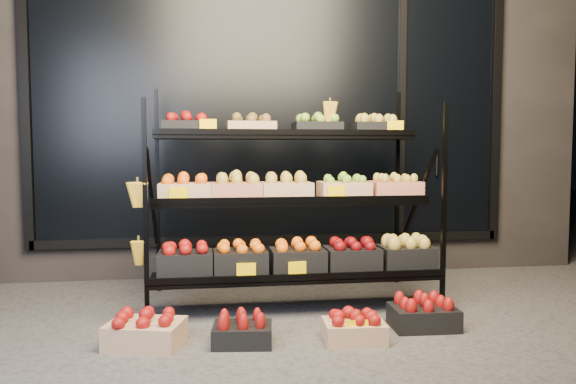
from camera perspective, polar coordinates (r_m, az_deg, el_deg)
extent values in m
plane|color=#514F4C|center=(3.78, 1.76, -13.61)|extent=(24.00, 24.00, 0.00)
cube|color=#2D2826|center=(6.21, -2.54, 9.66)|extent=(6.00, 2.00, 3.50)
cube|color=black|center=(5.18, -1.35, 8.54)|extent=(4.20, 0.04, 2.40)
cube|color=black|center=(5.21, -1.30, -4.84)|extent=(4.30, 0.06, 0.08)
cube|color=black|center=(5.34, -25.13, 8.02)|extent=(0.08, 0.06, 2.50)
cube|color=black|center=(5.83, 20.35, 7.79)|extent=(0.08, 0.06, 2.50)
cube|color=black|center=(5.44, 11.45, 8.25)|extent=(0.06, 0.06, 2.50)
cylinder|color=black|center=(5.53, 14.90, 2.94)|extent=(0.02, 0.02, 0.25)
cube|color=black|center=(3.77, -14.28, -2.13)|extent=(0.03, 0.03, 1.50)
cube|color=black|center=(4.10, 15.57, -1.65)|extent=(0.03, 0.03, 1.50)
cube|color=black|center=(4.72, -13.11, 0.11)|extent=(0.03, 0.03, 1.66)
cube|color=black|center=(4.99, 11.05, 0.36)|extent=(0.03, 0.03, 1.66)
cube|color=black|center=(4.05, 0.87, -8.54)|extent=(2.05, 0.42, 0.03)
cube|color=black|center=(3.85, 1.36, -8.68)|extent=(2.05, 0.02, 0.05)
cube|color=black|center=(4.26, 0.22, -1.08)|extent=(2.05, 0.40, 0.03)
cube|color=black|center=(4.07, 0.63, -0.83)|extent=(2.05, 0.02, 0.05)
cube|color=black|center=(4.54, -0.35, 5.56)|extent=(2.05, 0.40, 0.03)
cube|color=black|center=(4.35, 0.01, 6.08)|extent=(2.05, 0.02, 0.05)
cube|color=black|center=(4.50, -10.21, 6.40)|extent=(0.38, 0.28, 0.11)
ellipsoid|color=#9F0B10|center=(4.50, -10.23, 7.48)|extent=(0.32, 0.24, 0.07)
cube|color=tan|center=(4.51, -3.76, 6.45)|extent=(0.38, 0.28, 0.11)
ellipsoid|color=brown|center=(4.52, -3.76, 7.53)|extent=(0.32, 0.24, 0.07)
cube|color=black|center=(4.59, 2.96, 6.41)|extent=(0.38, 0.28, 0.11)
ellipsoid|color=#7FB62D|center=(4.59, 2.97, 7.47)|extent=(0.32, 0.24, 0.07)
cube|color=black|center=(4.71, 8.82, 6.31)|extent=(0.38, 0.28, 0.11)
ellipsoid|color=gold|center=(4.71, 8.83, 7.34)|extent=(0.32, 0.24, 0.07)
cube|color=tan|center=(4.21, -10.40, -0.05)|extent=(0.38, 0.28, 0.14)
ellipsoid|color=orange|center=(4.20, -10.42, 1.31)|extent=(0.32, 0.24, 0.07)
cube|color=tan|center=(4.21, -5.25, 0.00)|extent=(0.38, 0.28, 0.14)
ellipsoid|color=gold|center=(4.21, -5.26, 1.36)|extent=(0.32, 0.24, 0.07)
cube|color=tan|center=(4.25, -0.17, 0.06)|extent=(0.38, 0.28, 0.14)
ellipsoid|color=gold|center=(4.24, -0.17, 1.40)|extent=(0.32, 0.24, 0.07)
cube|color=tan|center=(4.34, 5.70, 0.12)|extent=(0.38, 0.28, 0.14)
ellipsoid|color=#7FB62D|center=(4.33, 5.71, 1.44)|extent=(0.32, 0.24, 0.07)
cube|color=tan|center=(4.45, 10.80, 0.17)|extent=(0.38, 0.28, 0.14)
ellipsoid|color=gold|center=(4.45, 10.81, 1.46)|extent=(0.32, 0.24, 0.07)
cube|color=black|center=(3.97, -10.32, -7.29)|extent=(0.38, 0.28, 0.18)
ellipsoid|color=#9F0B10|center=(3.95, -10.34, -5.58)|extent=(0.32, 0.24, 0.07)
cube|color=black|center=(3.98, -4.92, -7.22)|extent=(0.38, 0.28, 0.18)
ellipsoid|color=orange|center=(3.96, -4.93, -5.52)|extent=(0.32, 0.24, 0.07)
cube|color=black|center=(4.02, 0.99, -7.08)|extent=(0.38, 0.28, 0.18)
ellipsoid|color=orange|center=(4.00, 0.99, -5.39)|extent=(0.32, 0.24, 0.07)
cube|color=black|center=(4.11, 6.52, -6.87)|extent=(0.38, 0.28, 0.18)
ellipsoid|color=#6F080A|center=(4.09, 6.53, -5.22)|extent=(0.32, 0.24, 0.07)
cube|color=black|center=(4.23, 11.91, -6.61)|extent=(0.38, 0.28, 0.18)
ellipsoid|color=gold|center=(4.21, 11.94, -5.01)|extent=(0.32, 0.24, 0.07)
ellipsoid|color=gold|center=(3.77, -15.06, 1.08)|extent=(0.14, 0.08, 0.22)
ellipsoid|color=gold|center=(3.81, -14.95, -4.68)|extent=(0.14, 0.08, 0.22)
ellipsoid|color=gold|center=(4.52, 4.28, 9.23)|extent=(0.14, 0.08, 0.22)
cube|color=#FFCA00|center=(4.06, -11.08, -0.36)|extent=(0.13, 0.01, 0.12)
cube|color=#FFCA00|center=(4.17, 4.92, -0.18)|extent=(0.13, 0.01, 0.12)
cube|color=#FFCA00|center=(4.61, 10.86, 6.40)|extent=(0.13, 0.01, 0.12)
cube|color=#FFCA00|center=(4.35, -8.11, 6.57)|extent=(0.13, 0.01, 0.12)
cube|color=#FFCA00|center=(3.84, -4.27, -8.09)|extent=(0.13, 0.01, 0.12)
cube|color=#FFCA00|center=(3.88, 0.94, -7.95)|extent=(0.13, 0.01, 0.12)
cube|color=#FFCA00|center=(3.44, 7.02, -14.40)|extent=(0.13, 0.01, 0.12)
cube|color=tan|center=(3.53, -14.30, -13.80)|extent=(0.50, 0.42, 0.15)
ellipsoid|color=#9F0B10|center=(3.50, -14.33, -12.19)|extent=(0.42, 0.35, 0.07)
cube|color=black|center=(3.47, -4.65, -14.25)|extent=(0.38, 0.30, 0.12)
ellipsoid|color=#9F0B10|center=(3.44, -4.66, -12.83)|extent=(0.32, 0.25, 0.07)
cube|color=tan|center=(3.53, 6.72, -13.88)|extent=(0.38, 0.29, 0.12)
ellipsoid|color=#9F0B10|center=(3.50, 6.73, -12.45)|extent=(0.32, 0.24, 0.07)
cube|color=black|center=(3.86, 13.58, -12.27)|extent=(0.43, 0.32, 0.14)
ellipsoid|color=#9F0B10|center=(3.83, 13.61, -10.82)|extent=(0.36, 0.27, 0.07)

